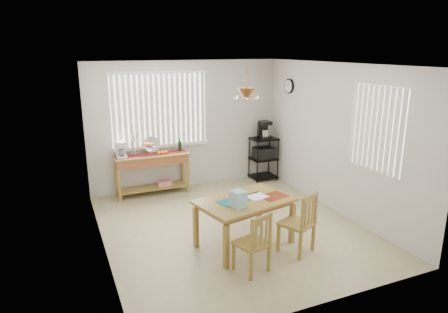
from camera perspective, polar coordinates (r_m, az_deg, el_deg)
name	(u,v)px	position (r m, az deg, el deg)	size (l,w,h in m)	color
ground	(232,227)	(6.63, 1.11, -10.09)	(4.00, 4.50, 0.01)	tan
room_shell	(232,125)	(6.11, 1.15, 4.49)	(4.20, 4.70, 2.70)	beige
sideboard	(153,164)	(7.98, -10.15, -1.13)	(1.45, 0.41, 0.82)	olive
sideboard_items	(139,149)	(7.86, -12.01, 1.02)	(1.38, 0.34, 0.63)	maroon
wire_cart	(263,155)	(8.82, 5.66, 0.28)	(0.55, 0.44, 0.93)	black
cart_items	(264,130)	(8.70, 5.73, 3.78)	(0.22, 0.26, 0.38)	black
dining_table	(245,205)	(5.84, 2.98, -6.92)	(1.49, 1.13, 0.71)	olive
table_items	(243,198)	(5.62, 2.71, -5.99)	(1.10, 0.49, 0.23)	#136F6F
chair_left	(253,244)	(5.26, 4.23, -12.30)	(0.48, 0.48, 0.82)	olive
chair_right	(299,223)	(5.80, 10.69, -9.36)	(0.55, 0.55, 0.90)	olive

